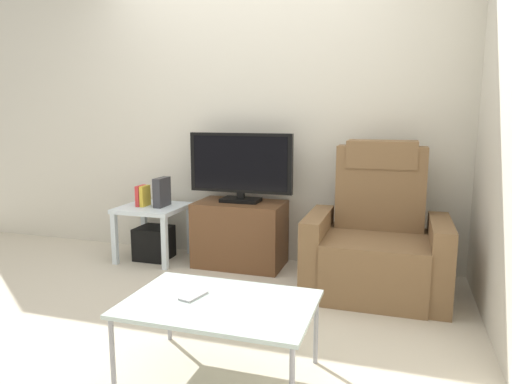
{
  "coord_description": "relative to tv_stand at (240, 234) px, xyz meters",
  "views": [
    {
      "loc": [
        1.32,
        -2.74,
        1.28
      ],
      "look_at": [
        0.29,
        0.5,
        0.7
      ],
      "focal_mm": 32.48,
      "sensor_mm": 36.0,
      "label": 1
    }
  ],
  "objects": [
    {
      "name": "side_table",
      "position": [
        -0.79,
        -0.06,
        0.13
      ],
      "size": [
        0.54,
        0.54,
        0.48
      ],
      "color": "silver",
      "rests_on": "ground"
    },
    {
      "name": "coffee_table",
      "position": [
        0.48,
        -1.64,
        0.09
      ],
      "size": [
        0.9,
        0.6,
        0.39
      ],
      "color": "#B2C6C1",
      "rests_on": "ground"
    },
    {
      "name": "ground_plane",
      "position": [
        -0.04,
        -0.84,
        -0.27
      ],
      "size": [
        6.4,
        6.4,
        0.0
      ],
      "primitive_type": "plane",
      "color": "beige"
    },
    {
      "name": "recliner_armchair",
      "position": [
        1.13,
        -0.25,
        0.1
      ],
      "size": [
        0.98,
        0.78,
        1.08
      ],
      "rotation": [
        0.0,
        0.0,
        -0.18
      ],
      "color": "brown",
      "rests_on": "ground"
    },
    {
      "name": "tv_stand",
      "position": [
        0.0,
        0.0,
        0.0
      ],
      "size": [
        0.74,
        0.45,
        0.54
      ],
      "color": "brown",
      "rests_on": "ground"
    },
    {
      "name": "book_middle",
      "position": [
        -0.85,
        -0.08,
        0.29
      ],
      "size": [
        0.03,
        0.14,
        0.18
      ],
      "primitive_type": "cube",
      "color": "gold",
      "rests_on": "side_table"
    },
    {
      "name": "book_leftmost",
      "position": [
        -0.89,
        -0.08,
        0.29
      ],
      "size": [
        0.04,
        0.14,
        0.18
      ],
      "primitive_type": "cube",
      "color": "red",
      "rests_on": "side_table"
    },
    {
      "name": "television",
      "position": [
        0.0,
        0.02,
        0.57
      ],
      "size": [
        0.88,
        0.2,
        0.57
      ],
      "color": "black",
      "rests_on": "tv_stand"
    },
    {
      "name": "game_console",
      "position": [
        -0.7,
        -0.05,
        0.33
      ],
      "size": [
        0.07,
        0.2,
        0.25
      ],
      "primitive_type": "cube",
      "color": "#333338",
      "rests_on": "side_table"
    },
    {
      "name": "wall_back",
      "position": [
        -0.04,
        0.29,
        1.03
      ],
      "size": [
        6.4,
        0.06,
        2.6
      ],
      "primitive_type": "cube",
      "color": "beige",
      "rests_on": "ground"
    },
    {
      "name": "subwoofer_box",
      "position": [
        -0.79,
        -0.06,
        -0.13
      ],
      "size": [
        0.29,
        0.29,
        0.29
      ],
      "primitive_type": "cube",
      "color": "black",
      "rests_on": "ground"
    },
    {
      "name": "cell_phone",
      "position": [
        0.33,
        -1.62,
        0.12
      ],
      "size": [
        0.1,
        0.16,
        0.01
      ],
      "primitive_type": "cube",
      "rotation": [
        0.0,
        0.0,
        -0.25
      ],
      "color": "#B7B7BC",
      "rests_on": "coffee_table"
    }
  ]
}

